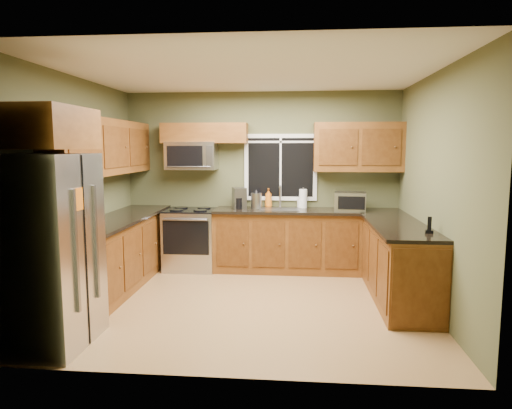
% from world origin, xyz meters
% --- Properties ---
extents(floor, '(4.20, 4.20, 0.00)m').
position_xyz_m(floor, '(0.00, 0.00, 0.00)').
color(floor, olive).
rests_on(floor, ground).
extents(ceiling, '(4.20, 4.20, 0.00)m').
position_xyz_m(ceiling, '(0.00, 0.00, 2.70)').
color(ceiling, white).
rests_on(ceiling, back_wall).
extents(back_wall, '(4.20, 0.00, 4.20)m').
position_xyz_m(back_wall, '(0.00, 1.80, 1.35)').
color(back_wall, '#4D5131').
rests_on(back_wall, ground).
extents(front_wall, '(4.20, 0.00, 4.20)m').
position_xyz_m(front_wall, '(0.00, -1.80, 1.35)').
color(front_wall, '#4D5131').
rests_on(front_wall, ground).
extents(left_wall, '(0.00, 3.60, 3.60)m').
position_xyz_m(left_wall, '(-2.10, 0.00, 1.35)').
color(left_wall, '#4D5131').
rests_on(left_wall, ground).
extents(right_wall, '(0.00, 3.60, 3.60)m').
position_xyz_m(right_wall, '(2.10, 0.00, 1.35)').
color(right_wall, '#4D5131').
rests_on(right_wall, ground).
extents(window, '(1.12, 0.03, 1.02)m').
position_xyz_m(window, '(0.30, 1.78, 1.55)').
color(window, white).
rests_on(window, back_wall).
extents(base_cabinets_left, '(0.60, 2.65, 0.90)m').
position_xyz_m(base_cabinets_left, '(-1.80, 0.48, 0.45)').
color(base_cabinets_left, brown).
rests_on(base_cabinets_left, ground).
extents(countertop_left, '(0.65, 2.65, 0.04)m').
position_xyz_m(countertop_left, '(-1.78, 0.48, 0.92)').
color(countertop_left, black).
rests_on(countertop_left, base_cabinets_left).
extents(base_cabinets_back, '(2.17, 0.60, 0.90)m').
position_xyz_m(base_cabinets_back, '(0.42, 1.50, 0.45)').
color(base_cabinets_back, brown).
rests_on(base_cabinets_back, ground).
extents(countertop_back, '(2.17, 0.65, 0.04)m').
position_xyz_m(countertop_back, '(0.42, 1.48, 0.92)').
color(countertop_back, black).
rests_on(countertop_back, base_cabinets_back).
extents(base_cabinets_peninsula, '(0.60, 2.52, 0.90)m').
position_xyz_m(base_cabinets_peninsula, '(1.80, 0.54, 0.45)').
color(base_cabinets_peninsula, brown).
rests_on(base_cabinets_peninsula, ground).
extents(countertop_peninsula, '(0.65, 2.50, 0.04)m').
position_xyz_m(countertop_peninsula, '(1.78, 0.55, 0.92)').
color(countertop_peninsula, black).
rests_on(countertop_peninsula, base_cabinets_peninsula).
extents(upper_cabinets_left, '(0.33, 2.65, 0.72)m').
position_xyz_m(upper_cabinets_left, '(-1.94, 0.48, 1.86)').
color(upper_cabinets_left, brown).
rests_on(upper_cabinets_left, left_wall).
extents(upper_cabinets_back_left, '(1.30, 0.33, 0.30)m').
position_xyz_m(upper_cabinets_back_left, '(-0.85, 1.64, 2.07)').
color(upper_cabinets_back_left, brown).
rests_on(upper_cabinets_back_left, back_wall).
extents(upper_cabinets_back_right, '(1.30, 0.33, 0.72)m').
position_xyz_m(upper_cabinets_back_right, '(1.45, 1.64, 1.86)').
color(upper_cabinets_back_right, brown).
rests_on(upper_cabinets_back_right, back_wall).
extents(upper_cabinet_over_fridge, '(0.72, 0.90, 0.38)m').
position_xyz_m(upper_cabinet_over_fridge, '(-1.74, -1.30, 2.03)').
color(upper_cabinet_over_fridge, brown).
rests_on(upper_cabinet_over_fridge, left_wall).
extents(refrigerator, '(0.74, 0.90, 1.80)m').
position_xyz_m(refrigerator, '(-1.74, -1.30, 0.90)').
color(refrigerator, '#B7B7BC').
rests_on(refrigerator, ground).
extents(range, '(0.76, 0.69, 0.94)m').
position_xyz_m(range, '(-1.05, 1.47, 0.47)').
color(range, '#B7B7BC').
rests_on(range, ground).
extents(microwave, '(0.76, 0.41, 0.42)m').
position_xyz_m(microwave, '(-1.05, 1.61, 1.73)').
color(microwave, '#B7B7BC').
rests_on(microwave, back_wall).
extents(sink, '(0.60, 0.42, 0.36)m').
position_xyz_m(sink, '(0.30, 1.49, 0.95)').
color(sink, slate).
rests_on(sink, countertop_back).
extents(toaster_oven, '(0.47, 0.38, 0.27)m').
position_xyz_m(toaster_oven, '(1.32, 1.38, 1.08)').
color(toaster_oven, '#B7B7BC').
rests_on(toaster_oven, countertop_back).
extents(coffee_maker, '(0.25, 0.30, 0.32)m').
position_xyz_m(coffee_maker, '(-0.31, 1.52, 1.09)').
color(coffee_maker, slate).
rests_on(coffee_maker, countertop_back).
extents(kettle, '(0.20, 0.20, 0.29)m').
position_xyz_m(kettle, '(-0.05, 1.51, 1.07)').
color(kettle, '#B7B7BC').
rests_on(kettle, countertop_back).
extents(paper_towel_roll, '(0.15, 0.15, 0.31)m').
position_xyz_m(paper_towel_roll, '(0.65, 1.68, 1.08)').
color(paper_towel_roll, white).
rests_on(paper_towel_roll, countertop_back).
extents(soap_bottle_a, '(0.14, 0.14, 0.29)m').
position_xyz_m(soap_bottle_a, '(0.12, 1.70, 1.09)').
color(soap_bottle_a, orange).
rests_on(soap_bottle_a, countertop_back).
extents(soap_bottle_b, '(0.11, 0.11, 0.19)m').
position_xyz_m(soap_bottle_b, '(0.62, 1.70, 1.04)').
color(soap_bottle_b, white).
rests_on(soap_bottle_b, countertop_back).
extents(soap_bottle_c, '(0.12, 0.12, 0.15)m').
position_xyz_m(soap_bottle_c, '(-0.05, 1.63, 1.02)').
color(soap_bottle_c, white).
rests_on(soap_bottle_c, countertop_back).
extents(cordless_phone, '(0.09, 0.09, 0.18)m').
position_xyz_m(cordless_phone, '(1.98, -0.28, 0.99)').
color(cordless_phone, black).
rests_on(cordless_phone, countertop_peninsula).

